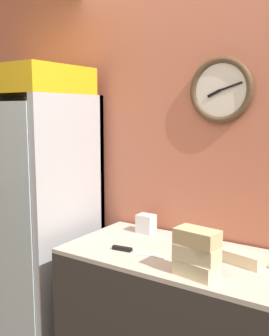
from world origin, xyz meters
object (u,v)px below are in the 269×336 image
Objects in this scene: sandwich_stack_bottom at (196,268)px; sandwich_flat_left at (243,258)px; sandwich_stack_top at (197,237)px; chefs_knife at (131,251)px; sandwich_stack_middle at (197,253)px; napkin_dispenser at (146,224)px; beverage_cooler at (38,197)px.

sandwich_flat_left is at bearing 62.28° from sandwich_stack_bottom.
sandwich_stack_top reaches higher than chefs_knife.
chefs_knife is at bearing 167.92° from sandwich_stack_top.
sandwich_stack_bottom is at bearing -117.72° from sandwich_flat_left.
sandwich_stack_middle reaches higher than napkin_dispenser.
sandwich_stack_top reaches higher than napkin_dispenser.
napkin_dispenser is at bearing 141.65° from sandwich_stack_middle.
beverage_cooler reaches higher than napkin_dispenser.
napkin_dispenser reaches higher than sandwich_flat_left.
sandwich_flat_left is at bearing 62.28° from sandwich_stack_middle.
sandwich_stack_bottom is 0.68× the size of chefs_knife.
beverage_cooler is 9.00× the size of sandwich_stack_bottom.
sandwich_stack_middle is at bearing 0.00° from sandwich_stack_bottom.
sandwich_stack_top is at bearing 0.00° from sandwich_stack_bottom.
beverage_cooler reaches higher than sandwich_flat_left.
chefs_knife is 2.73× the size of napkin_dispenser.
sandwich_stack_bottom reaches higher than chefs_knife.
sandwich_stack_bottom is 1.85× the size of napkin_dispenser.
chefs_knife is (0.95, -0.19, -0.16)m from beverage_cooler.
sandwich_stack_middle reaches higher than sandwich_stack_bottom.
sandwich_stack_middle is at bearing -38.35° from napkin_dispenser.
sandwich_stack_bottom reaches higher than sandwich_flat_left.
chefs_knife is (-0.44, 0.09, -0.11)m from sandwich_stack_middle.
sandwich_flat_left is at bearing -0.61° from beverage_cooler.
sandwich_stack_bottom is at bearing -38.35° from napkin_dispenser.
beverage_cooler reaches higher than sandwich_stack_middle.
beverage_cooler reaches higher than chefs_knife.
beverage_cooler is at bearing 168.52° from sandwich_stack_top.
beverage_cooler is 6.11× the size of chefs_knife.
sandwich_flat_left reaches higher than chefs_knife.
sandwich_stack_middle is 0.92× the size of sandwich_flat_left.
sandwich_stack_top is 0.73m from napkin_dispenser.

